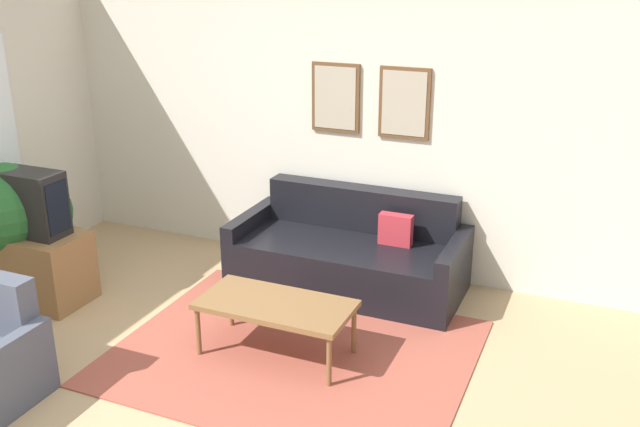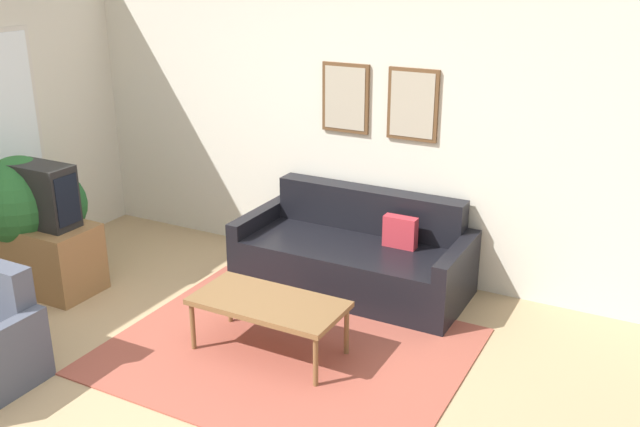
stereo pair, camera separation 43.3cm
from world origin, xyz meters
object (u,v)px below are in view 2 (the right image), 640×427
at_px(coffee_table, 269,305).
at_px(potted_plant_tall, 22,204).
at_px(couch, 355,256).
at_px(tv, 43,195).

height_order(coffee_table, potted_plant_tall, potted_plant_tall).
relative_size(couch, tv, 3.51).
bearing_deg(couch, coffee_table, -93.26).
xyz_separation_m(couch, coffee_table, (-0.07, -1.28, 0.10)).
distance_m(coffee_table, potted_plant_tall, 2.47).
bearing_deg(potted_plant_tall, tv, 1.32).
bearing_deg(coffee_table, potted_plant_tall, 179.83).
distance_m(couch, potted_plant_tall, 2.86).
bearing_deg(potted_plant_tall, couch, 26.70).
height_order(tv, potted_plant_tall, potted_plant_tall).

